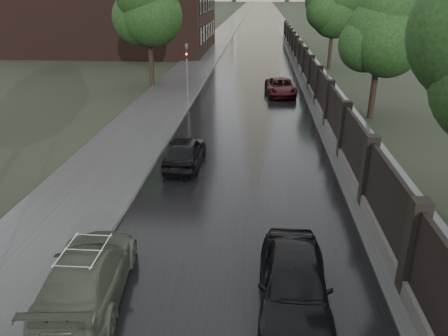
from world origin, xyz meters
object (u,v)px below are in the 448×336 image
traffic_light (187,68)px  volga_sedan (87,275)px  tree_right_c (333,16)px  car_right_far (280,87)px  tree_left_far (149,19)px  tree_right_b (381,35)px  car_right_near (294,282)px  hatchback_left (185,151)px

traffic_light → volga_sedan: (0.70, -20.85, -1.71)m
tree_right_c → car_right_far: (-5.29, -12.15, -4.34)m
tree_left_far → tree_right_b: tree_left_far is taller
car_right_near → car_right_far: 23.67m
hatchback_left → car_right_near: 10.11m
tree_right_c → car_right_near: (-5.90, -35.81, -4.22)m
tree_left_far → hatchback_left: tree_left_far is taller
traffic_light → volga_sedan: 20.93m
tree_left_far → tree_right_b: (15.50, -8.00, -0.29)m
hatchback_left → car_right_far: (4.82, 14.47, -0.05)m
tree_right_c → traffic_light: tree_right_c is taller
hatchback_left → car_right_near: size_ratio=0.91×
volga_sedan → traffic_light: bearing=-93.9°
tree_right_b → car_right_far: size_ratio=1.59×
hatchback_left → tree_left_far: bearing=-71.3°
car_right_near → car_right_far: size_ratio=0.97×
tree_right_b → car_right_far: (-5.29, 5.85, -4.34)m
traffic_light → car_right_near: 21.69m
volga_sedan → hatchback_left: volga_sedan is taller
tree_right_b → car_right_near: tree_right_b is taller
traffic_light → car_right_near: (5.90, -20.81, -1.67)m
tree_right_b → traffic_light: (-11.80, 2.99, -2.55)m
car_right_near → volga_sedan: bearing=-178.5°
tree_right_b → volga_sedan: 21.45m
tree_left_far → volga_sedan: size_ratio=1.56×
tree_right_b → traffic_light: tree_right_b is taller
car_right_far → tree_right_c: bearing=61.9°
tree_right_c → car_right_near: size_ratio=1.64×
tree_left_far → traffic_light: size_ratio=1.85×
hatchback_left → car_right_far: 15.25m
volga_sedan → tree_left_far: bearing=-86.1°
tree_right_c → volga_sedan: size_ratio=1.48×
tree_right_c → volga_sedan: bearing=-107.2°
tree_right_b → car_right_far: tree_right_b is taller
car_right_far → hatchback_left: bearing=-113.0°
tree_left_far → volga_sedan: (4.40, -25.85, -4.56)m
tree_left_far → volga_sedan: tree_left_far is taller
volga_sedan → car_right_near: size_ratio=1.10×
tree_left_far → tree_right_c: 18.45m
volga_sedan → car_right_near: bearing=174.6°
volga_sedan → tree_right_c: bearing=-113.0°
tree_left_far → hatchback_left: 18.07m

